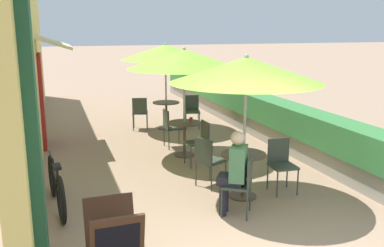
# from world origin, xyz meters

# --- Properties ---
(cafe_facade_wall) EXTENTS (0.98, 13.93, 4.20)m
(cafe_facade_wall) POSITION_xyz_m (-2.54, 6.83, 2.09)
(cafe_facade_wall) COLOR #E0CC6B
(cafe_facade_wall) RESTS_ON ground_plane
(planter_hedge) EXTENTS (0.60, 12.93, 1.01)m
(planter_hedge) POSITION_xyz_m (2.75, 6.86, 0.54)
(planter_hedge) COLOR gray
(planter_hedge) RESTS_ON ground_plane
(patio_table_near) EXTENTS (0.71, 0.71, 0.72)m
(patio_table_near) POSITION_xyz_m (0.64, 2.09, 0.50)
(patio_table_near) COLOR brown
(patio_table_near) RESTS_ON ground_plane
(patio_umbrella_near) EXTENTS (2.34, 2.34, 2.28)m
(patio_umbrella_near) POSITION_xyz_m (0.64, 2.09, 2.03)
(patio_umbrella_near) COLOR #B7B7BC
(patio_umbrella_near) RESTS_ON ground_plane
(cafe_chair_near_left) EXTENTS (0.55, 0.55, 0.87)m
(cafe_chair_near_left) POSITION_xyz_m (0.32, 1.47, 0.52)
(cafe_chair_near_left) COLOR #384238
(cafe_chair_near_left) RESTS_ON ground_plane
(seated_patron_near_left) EXTENTS (0.51, 0.49, 1.25)m
(seated_patron_near_left) POSITION_xyz_m (0.23, 1.53, 0.69)
(seated_patron_near_left) COLOR #23232D
(seated_patron_near_left) RESTS_ON ground_plane
(cafe_chair_near_right) EXTENTS (0.42, 0.42, 0.87)m
(cafe_chair_near_right) POSITION_xyz_m (1.33, 2.13, 0.52)
(cafe_chair_near_right) COLOR #384238
(cafe_chair_near_right) RESTS_ON ground_plane
(cafe_chair_near_back) EXTENTS (0.54, 0.54, 0.87)m
(cafe_chair_near_back) POSITION_xyz_m (0.25, 2.68, 0.52)
(cafe_chair_near_back) COLOR #384238
(cafe_chair_near_back) RESTS_ON ground_plane
(patio_table_mid) EXTENTS (0.71, 0.71, 0.72)m
(patio_table_mid) POSITION_xyz_m (0.42, 4.55, 0.50)
(patio_table_mid) COLOR brown
(patio_table_mid) RESTS_ON ground_plane
(patio_umbrella_mid) EXTENTS (2.34, 2.34, 2.28)m
(patio_umbrella_mid) POSITION_xyz_m (0.42, 4.55, 2.03)
(patio_umbrella_mid) COLOR #B7B7BC
(patio_umbrella_mid) RESTS_ON ground_plane
(cafe_chair_mid_left) EXTENTS (0.42, 0.42, 0.87)m
(cafe_chair_mid_left) POSITION_xyz_m (0.53, 3.86, 0.52)
(cafe_chair_mid_left) COLOR #384238
(cafe_chair_mid_left) RESTS_ON ground_plane
(cafe_chair_mid_right) EXTENTS (0.42, 0.42, 0.87)m
(cafe_chair_mid_right) POSITION_xyz_m (0.32, 5.24, 0.52)
(cafe_chair_mid_right) COLOR #384238
(cafe_chair_mid_right) RESTS_ON ground_plane
(coffee_cup_mid) EXTENTS (0.07, 0.07, 0.09)m
(coffee_cup_mid) POSITION_xyz_m (0.58, 4.58, 0.77)
(coffee_cup_mid) COLOR #B73D3D
(coffee_cup_mid) RESTS_ON patio_table_mid
(patio_table_far) EXTENTS (0.71, 0.71, 0.72)m
(patio_table_far) POSITION_xyz_m (0.69, 7.05, 0.50)
(patio_table_far) COLOR brown
(patio_table_far) RESTS_ON ground_plane
(patio_umbrella_far) EXTENTS (2.34, 2.34, 2.28)m
(patio_umbrella_far) POSITION_xyz_m (0.69, 7.05, 2.03)
(patio_umbrella_far) COLOR #B7B7BC
(patio_umbrella_far) RESTS_ON ground_plane
(cafe_chair_far_left) EXTENTS (0.48, 0.48, 0.87)m
(cafe_chair_far_left) POSITION_xyz_m (1.39, 6.96, 0.52)
(cafe_chair_far_left) COLOR #384238
(cafe_chair_far_left) RESTS_ON ground_plane
(cafe_chair_far_right) EXTENTS (0.48, 0.48, 0.87)m
(cafe_chair_far_right) POSITION_xyz_m (0.00, 7.14, 0.52)
(cafe_chair_far_right) COLOR #384238
(cafe_chair_far_right) RESTS_ON ground_plane
(bicycle_leaning) EXTENTS (0.23, 1.75, 0.78)m
(bicycle_leaning) POSITION_xyz_m (-2.20, 2.54, 0.36)
(bicycle_leaning) COLOR black
(bicycle_leaning) RESTS_ON ground_plane
(menu_board) EXTENTS (0.58, 0.65, 0.88)m
(menu_board) POSITION_xyz_m (-1.66, 0.36, 0.43)
(menu_board) COLOR #422819
(menu_board) RESTS_ON ground_plane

